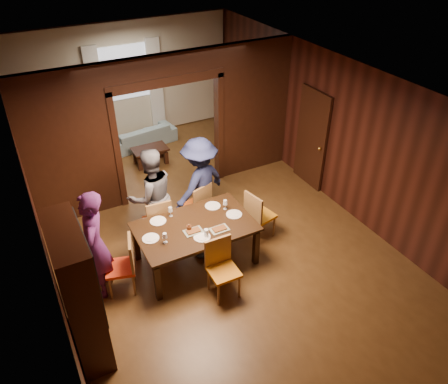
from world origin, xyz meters
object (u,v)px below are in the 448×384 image
person_grey (152,196)px  dining_table (196,243)px  sofa (141,136)px  chair_right (261,214)px  person_navy (200,184)px  chair_far_l (157,220)px  chair_near (224,270)px  hutch (78,293)px  chair_left (120,266)px  person_purple (95,246)px  coffee_table (151,156)px  chair_far_r (196,205)px

person_grey → dining_table: person_grey is taller
sofa → chair_right: size_ratio=1.78×
person_navy → chair_far_l: bearing=-14.6°
chair_near → hutch: hutch is taller
chair_near → chair_left: bearing=150.1°
dining_table → chair_left: size_ratio=1.97×
person_purple → chair_near: 1.96m
hutch → coffee_table: bearing=60.4°
person_grey → coffee_table: size_ratio=2.24×
sofa → chair_far_l: size_ratio=1.78×
chair_far_r → chair_near: bearing=60.2°
person_grey → chair_near: size_ratio=1.85×
chair_right → chair_near: size_ratio=1.00×
sofa → dining_table: size_ratio=0.90×
sofa → chair_right: chair_right is taller
chair_far_l → hutch: (-1.63, -1.62, 0.52)m
person_navy → sofa: person_navy is taller
dining_table → chair_left: (-1.31, -0.05, 0.10)m
chair_near → hutch: size_ratio=0.48×
person_grey → chair_far_r: 0.90m
person_purple → person_grey: person_purple is taller
person_grey → chair_near: bearing=99.7°
person_navy → chair_right: bearing=110.9°
chair_left → chair_near: same height
person_navy → sofa: bearing=-113.4°
coffee_table → chair_left: (-1.77, -3.57, 0.28)m
chair_left → chair_far_l: bearing=147.7°
chair_left → chair_right: 2.63m
person_navy → person_grey: bearing=-24.6°
dining_table → coffee_table: (0.46, 3.52, -0.18)m
dining_table → chair_near: size_ratio=1.97×
dining_table → person_navy: bearing=59.8°
chair_right → chair_far_r: same height
person_purple → hutch: size_ratio=0.91×
person_purple → hutch: 1.01m
person_grey → hutch: size_ratio=0.90×
chair_left → chair_far_r: same height
coffee_table → hutch: size_ratio=0.40×
dining_table → sofa: bearing=82.7°
hutch → person_purple: bearing=65.2°
coffee_table → chair_right: chair_right is taller
person_grey → person_navy: (0.92, -0.03, -0.00)m
dining_table → person_purple: bearing=177.1°
person_navy → sofa: size_ratio=1.04×
person_grey → chair_right: bearing=148.7°
coffee_table → chair_left: bearing=-116.3°
person_grey → chair_far_l: 0.44m
chair_far_r → sofa: bearing=-111.5°
hutch → person_navy: bearing=34.4°
chair_left → sofa: bearing=173.3°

